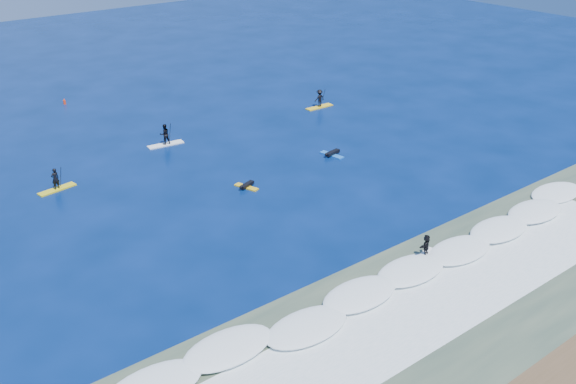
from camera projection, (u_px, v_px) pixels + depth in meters
ground at (288, 213)px, 43.44m from camera, size 160.00×160.00×0.00m
shallow_water at (453, 311)px, 33.50m from camera, size 90.00×13.00×0.01m
breaking_wave at (396, 278)px, 36.34m from camera, size 40.00×6.00×0.30m
whitewater at (438, 303)px, 34.21m from camera, size 34.00×5.00×0.02m
sup_paddler_left at (56, 182)px, 46.44m from camera, size 2.87×1.14×1.96m
sup_paddler_center at (165, 136)px, 54.29m from camera, size 3.16×1.13×2.17m
sup_paddler_right at (319, 99)px, 63.36m from camera, size 3.00×0.79×2.10m
prone_paddler_near at (246, 186)px, 46.99m from camera, size 1.49×1.97×0.40m
prone_paddler_far at (332, 154)px, 52.50m from camera, size 1.72×2.22×0.45m
wave_surfer at (426, 246)px, 37.90m from camera, size 2.04×1.15×1.43m
marker_buoy at (64, 102)px, 64.51m from camera, size 0.26×0.26×0.63m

